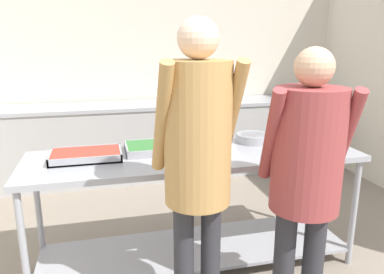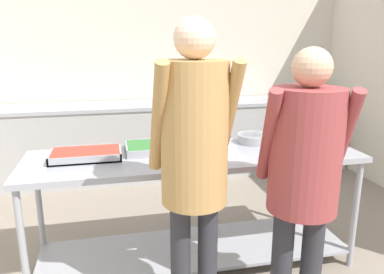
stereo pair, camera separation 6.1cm
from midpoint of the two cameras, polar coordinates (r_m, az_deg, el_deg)
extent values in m
cube|color=beige|center=(4.90, -5.16, 10.52)|extent=(5.04, 0.06, 2.65)
cube|color=#A8A8A8|center=(4.69, -4.31, -0.61)|extent=(4.88, 0.62, 0.89)
cube|color=#9EA0A8|center=(4.59, -4.42, 4.98)|extent=(4.88, 0.65, 0.04)
cube|color=black|center=(4.55, -15.66, 4.50)|extent=(0.53, 0.39, 0.02)
cube|color=#9EA0A8|center=(2.69, 1.11, -3.00)|extent=(2.38, 0.70, 0.04)
cube|color=#9EA0A8|center=(3.00, 1.04, -16.58)|extent=(2.30, 0.62, 0.02)
cylinder|color=#9EA0A8|center=(2.58, -23.67, -15.83)|extent=(0.04, 0.04, 0.84)
cylinder|color=#9EA0A8|center=(3.07, 24.10, -10.82)|extent=(0.04, 0.04, 0.84)
cylinder|color=#9EA0A8|center=(3.11, -21.66, -10.29)|extent=(0.04, 0.04, 0.84)
cylinder|color=#9EA0A8|center=(3.53, 18.33, -6.97)|extent=(0.04, 0.04, 0.84)
cube|color=#9EA0A8|center=(2.69, -15.19, -2.98)|extent=(0.48, 0.30, 0.01)
cube|color=#B23D2D|center=(2.68, -15.22, -2.47)|extent=(0.45, 0.28, 0.04)
cube|color=#9EA0A8|center=(2.54, -15.34, -3.49)|extent=(0.48, 0.01, 0.05)
cube|color=#9EA0A8|center=(2.82, -15.11, -1.69)|extent=(0.48, 0.01, 0.05)
cube|color=#9EA0A8|center=(2.70, -20.14, -2.80)|extent=(0.01, 0.30, 0.05)
cube|color=#9EA0A8|center=(2.68, -10.25, -2.27)|extent=(0.01, 0.30, 0.05)
cube|color=#9EA0A8|center=(2.77, -4.57, -1.97)|extent=(0.47, 0.33, 0.01)
cube|color=#387A38|center=(2.76, -4.58, -1.47)|extent=(0.45, 0.31, 0.04)
cube|color=#9EA0A8|center=(2.61, -4.08, -2.50)|extent=(0.47, 0.01, 0.05)
cube|color=#9EA0A8|center=(2.92, -5.02, -0.69)|extent=(0.47, 0.01, 0.05)
cube|color=#9EA0A8|center=(2.74, -9.33, -1.82)|extent=(0.01, 0.33, 0.05)
cube|color=#9EA0A8|center=(2.80, 0.08, -1.26)|extent=(0.01, 0.33, 0.05)
cylinder|color=white|center=(2.67, 4.67, -2.62)|extent=(0.27, 0.27, 0.01)
cylinder|color=white|center=(2.66, 4.68, -2.37)|extent=(0.26, 0.26, 0.01)
cylinder|color=white|center=(2.66, 4.68, -2.13)|extent=(0.26, 0.26, 0.01)
cylinder|color=white|center=(2.66, 4.69, -1.88)|extent=(0.26, 0.26, 0.01)
cylinder|color=#9EA0A8|center=(3.01, 10.02, -0.22)|extent=(0.27, 0.27, 0.07)
cylinder|color=brown|center=(3.01, 10.04, 0.29)|extent=(0.24, 0.24, 0.01)
cylinder|color=black|center=(3.09, 13.53, 0.42)|extent=(0.14, 0.02, 0.02)
cylinder|color=#B2B2B7|center=(3.11, 16.52, -0.20)|extent=(0.23, 0.23, 0.06)
sphere|color=#2D702D|center=(3.11, 17.17, 0.62)|extent=(0.06, 0.06, 0.06)
sphere|color=#2D702D|center=(3.14, 16.34, 0.81)|extent=(0.05, 0.05, 0.05)
sphere|color=#2D702D|center=(3.07, 15.96, 0.52)|extent=(0.06, 0.06, 0.06)
sphere|color=#2D702D|center=(3.07, 16.82, 0.43)|extent=(0.05, 0.05, 0.05)
cylinder|color=#2D2D33|center=(2.41, 14.21, -18.60)|extent=(0.12, 0.12, 0.74)
cylinder|color=#2D2D33|center=(2.46, 18.37, -18.22)|extent=(0.12, 0.12, 0.74)
cylinder|color=#993D3D|center=(2.06, 12.42, 0.06)|extent=(0.13, 0.32, 0.56)
cylinder|color=#993D3D|center=(2.19, 22.96, 0.08)|extent=(0.13, 0.32, 0.56)
cylinder|color=#993D3D|center=(2.13, 17.68, -2.03)|extent=(0.39, 0.39, 0.69)
sphere|color=tan|center=(2.06, 18.66, 10.04)|extent=(0.21, 0.21, 0.21)
cylinder|color=#2D2D33|center=(2.26, -0.92, -19.48)|extent=(0.11, 0.11, 0.82)
cylinder|color=#2D2D33|center=(2.29, 3.17, -18.86)|extent=(0.11, 0.11, 0.82)
cylinder|color=tan|center=(1.88, -4.22, 2.72)|extent=(0.09, 0.34, 0.61)
cylinder|color=tan|center=(1.99, 6.49, 3.30)|extent=(0.09, 0.34, 0.61)
cylinder|color=tan|center=(1.95, 1.27, 0.47)|extent=(0.36, 0.36, 0.76)
sphere|color=beige|center=(1.89, 1.35, 14.84)|extent=(0.21, 0.21, 0.21)
cylinder|color=brown|center=(4.75, 1.45, 6.79)|extent=(0.08, 0.08, 0.19)
cone|color=brown|center=(4.74, 1.46, 8.40)|extent=(0.07, 0.07, 0.08)
cylinder|color=black|center=(4.73, 1.47, 8.95)|extent=(0.03, 0.03, 0.02)
camera|label=1|loc=(0.03, -89.37, 0.17)|focal=35.00mm
camera|label=2|loc=(0.03, 90.63, -0.17)|focal=35.00mm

